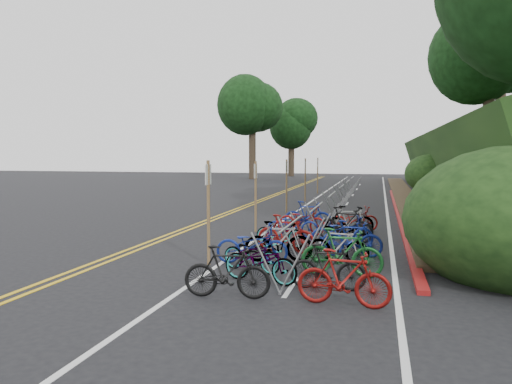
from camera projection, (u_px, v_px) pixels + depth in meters
ground at (187, 260)px, 12.94m from camera, size 120.00×120.00×0.00m
road_markings at (283, 215)px, 22.56m from camera, size 7.47×80.00×0.01m
red_curb at (398, 212)px, 23.18m from camera, size 0.25×28.00×0.10m
tree_cluster at (464, 25)px, 31.11m from camera, size 31.85×53.54×17.30m
bike_rack_front at (291, 239)px, 10.83m from camera, size 1.18×2.76×1.25m
bike_racks_rest at (341, 192)px, 24.74m from camera, size 1.14×23.00×1.17m
signpost_near at (208, 205)px, 12.27m from camera, size 0.08×0.40×2.59m
signposts_rest at (297, 179)px, 26.24m from camera, size 0.08×18.40×2.50m
bike_front at (252, 245)px, 12.45m from camera, size 0.83×1.86×0.95m
bike_valet at (313, 236)px, 13.72m from camera, size 3.17×10.70×1.10m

